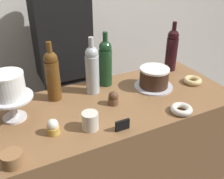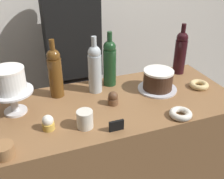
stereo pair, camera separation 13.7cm
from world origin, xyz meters
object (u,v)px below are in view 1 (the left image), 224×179
donut_glazed (193,80)px  coffee_cup_ceramic (90,121)px  cupcake_vanilla (53,127)px  cake_stand_pedestal (12,104)px  wine_bottle_clear (92,69)px  barista_figure (66,76)px  cookie_stack (12,159)px  wine_bottle_dark_red (172,49)px  price_sign_chalkboard (122,125)px  wine_bottle_green (106,62)px  chocolate_round_cake (154,77)px  donut_sugar (181,109)px  cupcake_chocolate (113,98)px  wine_bottle_amber (52,75)px  white_layer_cake (8,85)px

donut_glazed → coffee_cup_ceramic: coffee_cup_ceramic is taller
cupcake_vanilla → cake_stand_pedestal: bearing=124.5°
wine_bottle_clear → barista_figure: 0.49m
cookie_stack → coffee_cup_ceramic: bearing=12.0°
wine_bottle_dark_red → price_sign_chalkboard: (-0.61, -0.44, -0.12)m
wine_bottle_green → cookie_stack: (-0.60, -0.44, -0.12)m
cake_stand_pedestal → wine_bottle_dark_red: wine_bottle_dark_red is taller
chocolate_round_cake → donut_sugar: chocolate_round_cake is taller
chocolate_round_cake → cupcake_chocolate: (-0.30, -0.06, -0.03)m
chocolate_round_cake → wine_bottle_amber: size_ratio=0.53×
white_layer_cake → barista_figure: (0.41, 0.51, -0.26)m
cupcake_vanilla → wine_bottle_amber: bearing=72.8°
chocolate_round_cake → barista_figure: 0.68m
chocolate_round_cake → cookie_stack: chocolate_round_cake is taller
wine_bottle_green → donut_glazed: wine_bottle_green is taller
wine_bottle_green → coffee_cup_ceramic: (-0.25, -0.36, -0.10)m
wine_bottle_amber → barista_figure: bearing=65.8°
wine_bottle_dark_red → barista_figure: barista_figure is taller
wine_bottle_clear → price_sign_chalkboard: (-0.02, -0.39, -0.12)m
coffee_cup_ceramic → barista_figure: size_ratio=0.05×
wine_bottle_dark_red → cookie_stack: 1.18m
cupcake_vanilla → barista_figure: bearing=68.6°
white_layer_cake → cupcake_vanilla: 0.28m
white_layer_cake → barista_figure: 0.71m
chocolate_round_cake → coffee_cup_ceramic: size_ratio=2.02×
coffee_cup_ceramic → white_layer_cake: bearing=141.2°
wine_bottle_green → coffee_cup_ceramic: bearing=-124.6°
wine_bottle_green → wine_bottle_amber: same height
cupcake_vanilla → price_sign_chalkboard: bearing=-21.8°
white_layer_cake → chocolate_round_cake: size_ratio=0.90×
cupcake_vanilla → wine_bottle_green: bearing=38.0°
cake_stand_pedestal → wine_bottle_amber: size_ratio=0.63×
wine_bottle_green → donut_glazed: bearing=-24.6°
wine_bottle_amber → cupcake_vanilla: (-0.09, -0.30, -0.11)m
cake_stand_pedestal → donut_glazed: cake_stand_pedestal is taller
wine_bottle_dark_red → cupcake_vanilla: wine_bottle_dark_red is taller
white_layer_cake → wine_bottle_dark_red: size_ratio=0.47×
wine_bottle_dark_red → donut_sugar: wine_bottle_dark_red is taller
barista_figure → donut_glazed: bearing=-44.4°
cupcake_vanilla → white_layer_cake: bearing=124.5°
cake_stand_pedestal → wine_bottle_amber: (0.23, 0.10, 0.06)m
donut_sugar → cookie_stack: size_ratio=1.33×
coffee_cup_ceramic → cookie_stack: bearing=-168.0°
wine_bottle_clear → coffee_cup_ceramic: wine_bottle_clear is taller
donut_glazed → price_sign_chalkboard: price_sign_chalkboard is taller
cupcake_chocolate → cupcake_vanilla: (-0.35, -0.10, 0.00)m
coffee_cup_ceramic → wine_bottle_green: bearing=55.4°
chocolate_round_cake → wine_bottle_amber: 0.58m
cupcake_vanilla → barista_figure: barista_figure is taller
cake_stand_pedestal → white_layer_cake: white_layer_cake is taller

